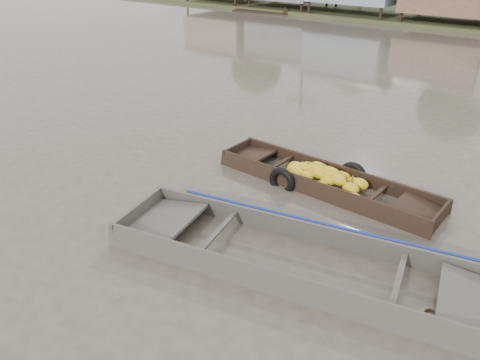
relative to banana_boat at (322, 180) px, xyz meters
The scene contains 3 objects.
ground 3.59m from the banana_boat, 93.32° to the right, with size 120.00×120.00×0.00m, color #4C463A.
banana_boat is the anchor object (origin of this frame).
viewer_boat 3.28m from the banana_boat, 68.67° to the right, with size 7.54×3.31×0.59m.
Camera 1 is at (4.59, -5.70, 5.42)m, focal length 35.00 mm.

